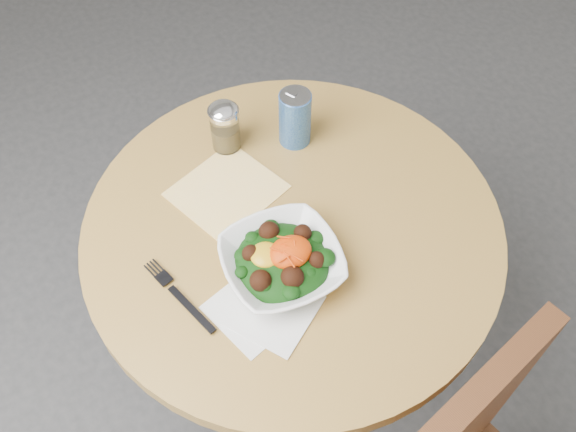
% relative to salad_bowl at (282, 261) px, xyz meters
% --- Properties ---
extents(ground, '(6.00, 6.00, 0.00)m').
position_rel_salad_bowl_xyz_m(ground, '(0.08, 0.09, -0.78)').
color(ground, '#323235').
rests_on(ground, ground).
extents(table, '(0.90, 0.90, 0.75)m').
position_rel_salad_bowl_xyz_m(table, '(0.08, 0.09, -0.23)').
color(table, black).
rests_on(table, ground).
extents(cloth_napkin, '(0.26, 0.25, 0.00)m').
position_rel_salad_bowl_xyz_m(cloth_napkin, '(-0.00, 0.24, -0.03)').
color(cloth_napkin, '#F4A40C').
rests_on(cloth_napkin, table).
extents(paper_napkins, '(0.23, 0.22, 0.00)m').
position_rel_salad_bowl_xyz_m(paper_napkins, '(-0.08, -0.06, -0.03)').
color(paper_napkins, silver).
rests_on(paper_napkins, table).
extents(salad_bowl, '(0.26, 0.26, 0.09)m').
position_rel_salad_bowl_xyz_m(salad_bowl, '(0.00, 0.00, 0.00)').
color(salad_bowl, white).
rests_on(salad_bowl, table).
extents(fork, '(0.06, 0.21, 0.00)m').
position_rel_salad_bowl_xyz_m(fork, '(-0.21, 0.05, -0.03)').
color(fork, black).
rests_on(fork, table).
extents(spice_shaker, '(0.07, 0.07, 0.13)m').
position_rel_salad_bowl_xyz_m(spice_shaker, '(0.06, 0.36, 0.03)').
color(spice_shaker, silver).
rests_on(spice_shaker, table).
extents(beverage_can, '(0.07, 0.07, 0.14)m').
position_rel_salad_bowl_xyz_m(beverage_can, '(0.21, 0.30, 0.04)').
color(beverage_can, navy).
rests_on(beverage_can, table).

